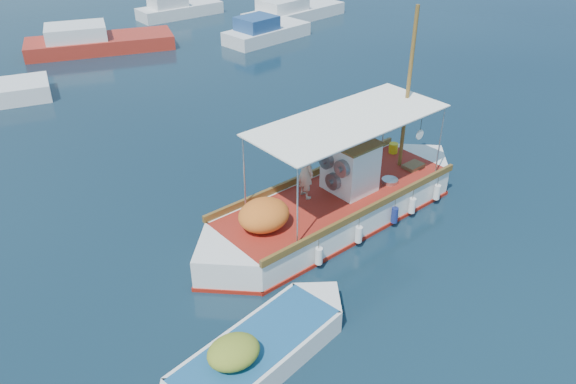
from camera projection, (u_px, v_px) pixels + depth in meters
ground at (323, 222)px, 17.80m from camera, size 160.00×160.00×0.00m
fishing_caique at (335, 205)px, 17.58m from camera, size 10.51×3.90×6.47m
dinghy at (256, 355)px, 12.68m from camera, size 5.51×2.66×1.40m
bg_boat_n at (96, 42)px, 33.08m from camera, size 8.77×4.58×1.80m
bg_boat_ne at (265, 33)px, 34.89m from camera, size 5.96×3.38×1.80m
bg_boat_e at (292, 13)px, 39.25m from camera, size 8.11×4.19×1.80m
bg_boat_far_n at (178, 10)px, 40.05m from camera, size 6.23×2.61×1.80m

